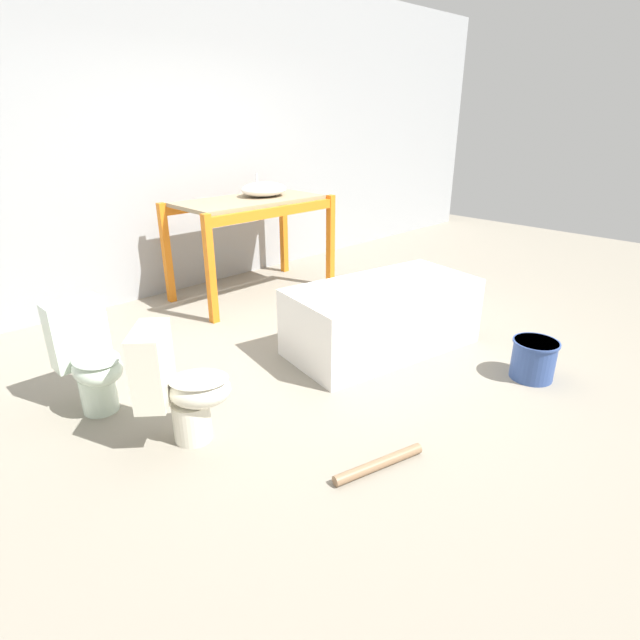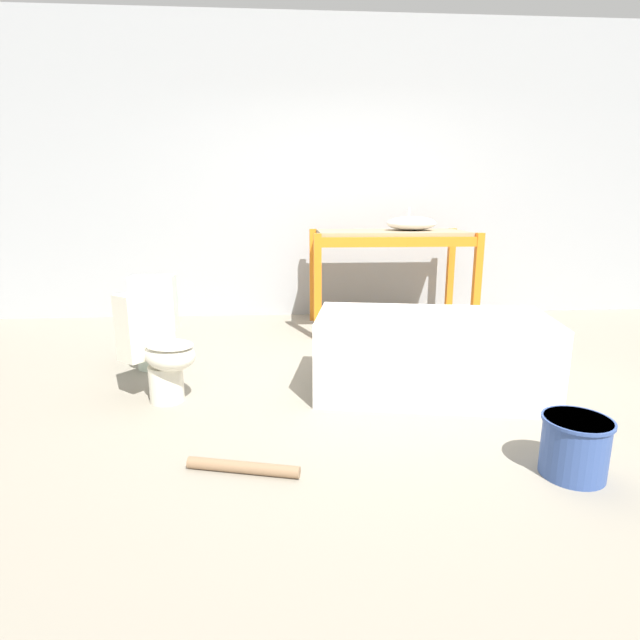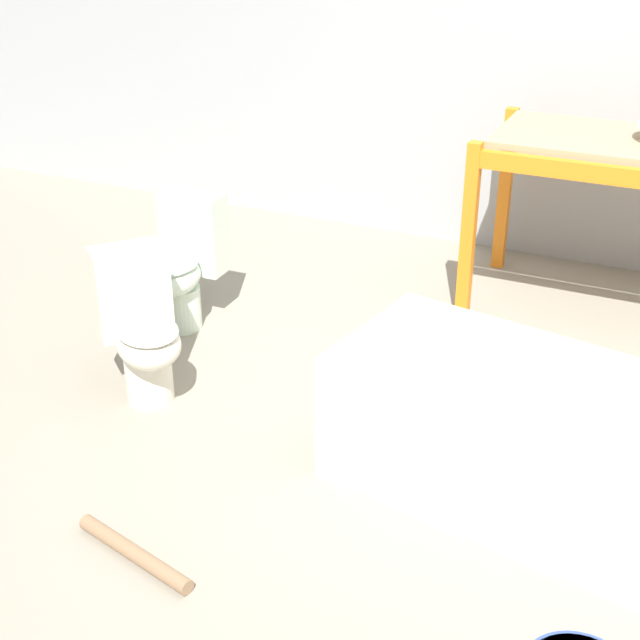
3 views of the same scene
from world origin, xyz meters
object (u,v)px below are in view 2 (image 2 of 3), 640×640
object	(u,v)px
bathtub_main	(431,349)
toilet_near	(151,322)
toilet_far	(159,347)
sink_basin	(411,223)
bucket_white	(575,445)

from	to	relation	value
bathtub_main	toilet_near	distance (m)	2.17
toilet_far	toilet_near	bearing A→B (deg)	57.75
sink_basin	bucket_white	xyz separation A→B (m)	(0.09, -2.96, -0.92)
bathtub_main	toilet_near	size ratio (longest dim) A/B	2.30
toilet_near	toilet_far	bearing A→B (deg)	-72.85
bathtub_main	sink_basin	bearing A→B (deg)	91.15
sink_basin	bucket_white	bearing A→B (deg)	-88.22
sink_basin	bucket_white	world-z (taller)	sink_basin
bucket_white	sink_basin	bearing A→B (deg)	91.78
sink_basin	toilet_near	world-z (taller)	sink_basin
sink_basin	toilet_far	size ratio (longest dim) A/B	0.70
sink_basin	toilet_far	xyz separation A→B (m)	(-2.12, -1.84, -0.71)
bathtub_main	toilet_far	xyz separation A→B (m)	(-1.82, 0.02, 0.04)
toilet_near	toilet_far	world-z (taller)	same
bathtub_main	toilet_far	size ratio (longest dim) A/B	2.30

